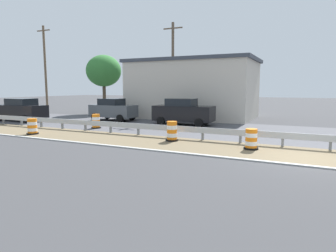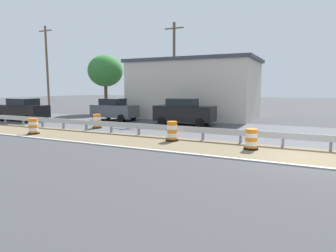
{
  "view_description": "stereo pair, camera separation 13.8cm",
  "coord_description": "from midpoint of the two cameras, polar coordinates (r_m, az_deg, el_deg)",
  "views": [
    {
      "loc": [
        -12.94,
        0.07,
        2.86
      ],
      "look_at": [
        0.56,
        6.5,
        0.91
      ],
      "focal_mm": 31.57,
      "sensor_mm": 36.0,
      "label": 1
    },
    {
      "loc": [
        -12.88,
        -0.05,
        2.86
      ],
      "look_at": [
        0.56,
        6.5,
        0.91
      ],
      "focal_mm": 31.57,
      "sensor_mm": 36.0,
      "label": 2
    }
  ],
  "objects": [
    {
      "name": "traffic_barrel_close",
      "position": [
        15.93,
        0.51,
        -1.17
      ],
      "size": [
        0.68,
        0.68,
        1.06
      ],
      "color": "orange",
      "rests_on": "ground"
    },
    {
      "name": "median_dirt_strip",
      "position": [
        13.87,
        25.02,
        -5.18
      ],
      "size": [
        3.72,
        120.0,
        0.01
      ],
      "primitive_type": "cube",
      "color": "#706047",
      "rests_on": "ground"
    },
    {
      "name": "curb_near_edge",
      "position": [
        11.95,
        24.92,
        -7.1
      ],
      "size": [
        0.2,
        120.0,
        0.11
      ],
      "primitive_type": "cube",
      "color": "#ADADA8",
      "rests_on": "ground"
    },
    {
      "name": "ground_plane",
      "position": [
        13.22,
        24.99,
        -5.78
      ],
      "size": [
        160.0,
        160.0,
        0.0
      ],
      "primitive_type": "plane",
      "color": "#3D3D3F"
    },
    {
      "name": "traffic_barrel_nearest",
      "position": [
        14.29,
        15.49,
        -2.64
      ],
      "size": [
        0.68,
        0.68,
        0.96
      ],
      "color": "orange",
      "rests_on": "ground"
    },
    {
      "name": "far_lane_asphalt",
      "position": [
        19.85,
        25.21,
        -1.57
      ],
      "size": [
        8.43,
        120.0,
        0.0
      ],
      "primitive_type": "cube",
      "color": "#4C4C51",
      "rests_on": "ground"
    },
    {
      "name": "car_distant_b",
      "position": [
        28.45,
        -26.71,
        2.83
      ],
      "size": [
        2.11,
        4.82,
        1.94
      ],
      "rotation": [
        0.0,
        0.0,
        1.59
      ],
      "color": "black",
      "rests_on": "ground"
    },
    {
      "name": "guardrail_median",
      "position": [
        15.4,
        28.71,
        -2.25
      ],
      "size": [
        0.18,
        47.38,
        0.71
      ],
      "color": "#ADB2B7",
      "rests_on": "ground"
    },
    {
      "name": "tree_roadside",
      "position": [
        33.89,
        -12.44,
        10.32
      ],
      "size": [
        3.83,
        3.83,
        6.43
      ],
      "color": "#4C3D2D",
      "rests_on": "ground"
    },
    {
      "name": "car_trailing_near_lane",
      "position": [
        22.76,
        2.78,
        2.77
      ],
      "size": [
        2.15,
        4.66,
        2.04
      ],
      "rotation": [
        0.0,
        0.0,
        -1.54
      ],
      "color": "black",
      "rests_on": "ground"
    },
    {
      "name": "traffic_barrel_mid",
      "position": [
        21.54,
        -13.91,
        0.78
      ],
      "size": [
        0.67,
        0.67,
        1.0
      ],
      "color": "orange",
      "rests_on": "ground"
    },
    {
      "name": "car_distant_a",
      "position": [
        26.38,
        -10.73,
        3.16
      ],
      "size": [
        2.05,
        4.15,
        1.92
      ],
      "rotation": [
        0.0,
        0.0,
        -1.6
      ],
      "color": "#4C5156",
      "rests_on": "ground"
    },
    {
      "name": "utility_pole_mid",
      "position": [
        35.18,
        -22.7,
        10.12
      ],
      "size": [
        0.24,
        1.8,
        9.41
      ],
      "color": "brown",
      "rests_on": "ground"
    },
    {
      "name": "utility_pole_near",
      "position": [
        26.77,
        0.79,
        10.76
      ],
      "size": [
        0.24,
        1.8,
        8.53
      ],
      "color": "brown",
      "rests_on": "ground"
    },
    {
      "name": "traffic_barrel_far",
      "position": [
        20.09,
        -24.9,
        -0.21
      ],
      "size": [
        0.7,
        0.7,
        0.97
      ],
      "color": "orange",
      "rests_on": "ground"
    },
    {
      "name": "roadside_shop_near",
      "position": [
        28.53,
        4.65,
        7.17
      ],
      "size": [
        7.07,
        11.8,
        5.48
      ],
      "color": "beige",
      "rests_on": "ground"
    }
  ]
}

